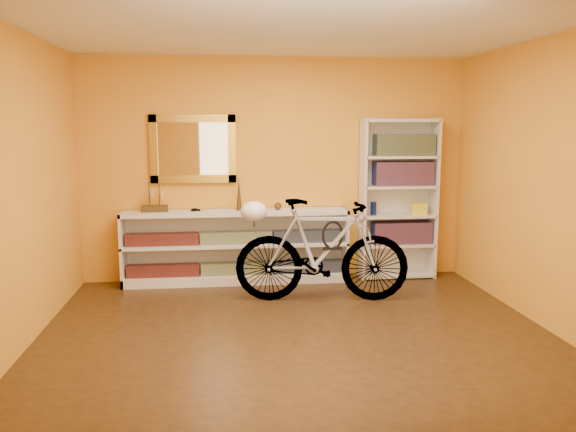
{
  "coord_description": "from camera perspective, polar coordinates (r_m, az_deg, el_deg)",
  "views": [
    {
      "loc": [
        -0.64,
        -4.76,
        1.81
      ],
      "look_at": [
        0.0,
        0.7,
        0.95
      ],
      "focal_mm": 35.96,
      "sensor_mm": 36.0,
      "label": 1
    }
  ],
  "objects": [
    {
      "name": "model_ship",
      "position": [
        6.66,
        -13.09,
        1.9
      ],
      "size": [
        0.3,
        0.11,
        0.35
      ],
      "primitive_type": null,
      "rotation": [
        0.0,
        0.0,
        0.01
      ],
      "color": "#38260F",
      "rests_on": "console_unit"
    },
    {
      "name": "gilt_mirror",
      "position": [
        6.74,
        -9.37,
        6.56
      ],
      "size": [
        0.98,
        0.06,
        0.78
      ],
      "primitive_type": "cube",
      "color": "olive",
      "rests_on": "back_wall"
    },
    {
      "name": "floor",
      "position": [
        5.13,
        0.92,
        -11.81
      ],
      "size": [
        4.5,
        4.0,
        0.01
      ],
      "primitive_type": "cube",
      "color": "black",
      "rests_on": "ground"
    },
    {
      "name": "helmet",
      "position": [
        5.9,
        -3.38,
        0.48
      ],
      "size": [
        0.28,
        0.26,
        0.21
      ],
      "primitive_type": "ellipsoid",
      "color": "white",
      "rests_on": "bicycle"
    },
    {
      "name": "cd_row_lower",
      "position": [
        6.76,
        -5.09,
        -5.19
      ],
      "size": [
        2.5,
        0.13,
        0.14
      ],
      "primitive_type": "cube",
      "color": "black",
      "rests_on": "console_unit"
    },
    {
      "name": "decorative_orb",
      "position": [
        6.67,
        -1.0,
        0.98
      ],
      "size": [
        0.08,
        0.08,
        0.08
      ],
      "primitive_type": "sphere",
      "color": "#503A1B",
      "rests_on": "console_unit"
    },
    {
      "name": "u_lock",
      "position": [
        5.95,
        4.43,
        -1.88
      ],
      "size": [
        0.22,
        0.02,
        0.22
      ],
      "primitive_type": "torus",
      "rotation": [
        1.57,
        0.0,
        0.0
      ],
      "color": "black",
      "rests_on": "bicycle"
    },
    {
      "name": "cd_row_upper",
      "position": [
        6.68,
        -5.14,
        -2.15
      ],
      "size": [
        2.5,
        0.13,
        0.14
      ],
      "primitive_type": "cube",
      "color": "navy",
      "rests_on": "console_unit"
    },
    {
      "name": "yellow_bag",
      "position": [
        7.03,
        12.86,
        0.69
      ],
      "size": [
        0.2,
        0.15,
        0.14
      ],
      "primitive_type": "cube",
      "rotation": [
        0.0,
        0.0,
        -0.19
      ],
      "color": "yellow",
      "rests_on": "bookcase"
    },
    {
      "name": "left_wall",
      "position": [
        5.05,
        -25.31,
        2.24
      ],
      "size": [
        0.01,
        4.0,
        2.6
      ],
      "primitive_type": "cube",
      "color": "orange",
      "rests_on": "ground"
    },
    {
      "name": "red_tin",
      "position": [
        6.9,
        9.32,
        6.68
      ],
      "size": [
        0.17,
        0.17,
        0.19
      ],
      "primitive_type": "cube",
      "rotation": [
        0.0,
        0.0,
        0.19
      ],
      "color": "maroon",
      "rests_on": "bookcase"
    },
    {
      "name": "book_row_c",
      "position": [
        6.94,
        11.39,
        6.9
      ],
      "size": [
        0.7,
        0.22,
        0.25
      ],
      "primitive_type": "cube",
      "color": "navy",
      "rests_on": "bookcase"
    },
    {
      "name": "book_row_b",
      "position": [
        6.96,
        11.31,
        4.15
      ],
      "size": [
        0.7,
        0.22,
        0.28
      ],
      "primitive_type": "cube",
      "color": "maroon",
      "rests_on": "bookcase"
    },
    {
      "name": "back_wall",
      "position": [
        6.81,
        -1.28,
        4.6
      ],
      "size": [
        4.5,
        0.01,
        2.6
      ],
      "primitive_type": "cube",
      "color": "orange",
      "rests_on": "ground"
    },
    {
      "name": "book_row_a",
      "position": [
        7.05,
        11.13,
        -1.61
      ],
      "size": [
        0.7,
        0.22,
        0.26
      ],
      "primitive_type": "cube",
      "color": "maroon",
      "rests_on": "bookcase"
    },
    {
      "name": "right_wall",
      "position": [
        5.59,
        24.55,
        2.86
      ],
      "size": [
        0.01,
        4.0,
        2.6
      ],
      "primitive_type": "cube",
      "color": "orange",
      "rests_on": "ground"
    },
    {
      "name": "ceiling",
      "position": [
        4.87,
        1.01,
        18.29
      ],
      "size": [
        4.5,
        4.0,
        0.01
      ],
      "primitive_type": "cube",
      "color": "silver",
      "rests_on": "ground"
    },
    {
      "name": "travel_mug",
      "position": [
        6.89,
        8.44,
        0.74
      ],
      "size": [
        0.07,
        0.07,
        0.16
      ],
      "primitive_type": "cylinder",
      "color": "#152595",
      "rests_on": "bookcase"
    },
    {
      "name": "console_unit",
      "position": [
        6.72,
        -5.13,
        -3.03
      ],
      "size": [
        2.6,
        0.35,
        0.85
      ],
      "primitive_type": null,
      "color": "silver",
      "rests_on": "floor"
    },
    {
      "name": "bookcase",
      "position": [
        6.98,
        10.84,
        1.65
      ],
      "size": [
        0.9,
        0.3,
        1.9
      ],
      "primitive_type": null,
      "color": "silver",
      "rests_on": "floor"
    },
    {
      "name": "bicycle",
      "position": [
        5.97,
        3.38,
        -3.41
      ],
      "size": [
        0.68,
        1.87,
        1.08
      ],
      "primitive_type": "imported",
      "rotation": [
        0.0,
        0.0,
        1.46
      ],
      "color": "silver",
      "rests_on": "floor"
    },
    {
      "name": "bronze_ornament",
      "position": [
        6.62,
        -4.88,
        2.23
      ],
      "size": [
        0.07,
        0.07,
        0.39
      ],
      "primitive_type": "cone",
      "color": "#503A1B",
      "rests_on": "console_unit"
    },
    {
      "name": "wall_socket",
      "position": [
        7.09,
        6.04,
        -3.86
      ],
      "size": [
        0.09,
        0.02,
        0.09
      ],
      "primitive_type": "cube",
      "color": "silver",
      "rests_on": "back_wall"
    },
    {
      "name": "toy_car",
      "position": [
        6.65,
        -9.11,
        0.49
      ],
      "size": [
        0.0,
        0.0,
        0.0
      ],
      "primitive_type": "imported",
      "rotation": [
        0.0,
        0.0,
        1.76
      ],
      "color": "black",
      "rests_on": "console_unit"
    }
  ]
}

